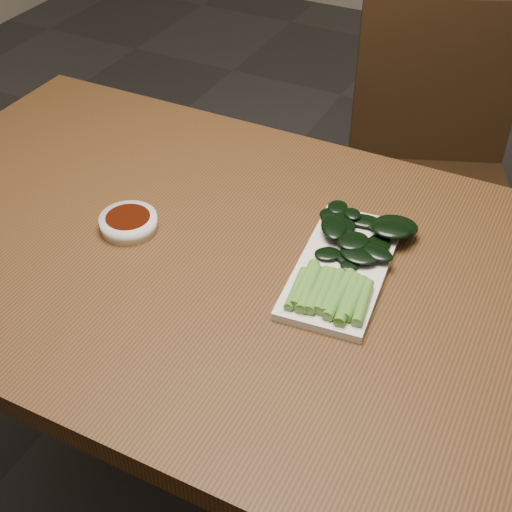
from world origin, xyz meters
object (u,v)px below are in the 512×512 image
gai_lan (350,256)px  sauce_bowl (129,223)px  chair_far (431,168)px  table (245,290)px  serving_plate (342,267)px

gai_lan → sauce_bowl: bearing=-168.8°
sauce_bowl → chair_far: bearing=68.4°
table → gai_lan: gai_lan is taller
table → gai_lan: size_ratio=4.70×
sauce_bowl → gai_lan: 0.38m
chair_far → serving_plate: bearing=-109.3°
table → gai_lan: 0.20m
table → chair_far: chair_far is taller
table → gai_lan: bearing=18.3°
sauce_bowl → gai_lan: gai_lan is taller
sauce_bowl → table: bearing=5.6°
chair_far → sauce_bowl: (-0.33, -0.83, 0.28)m
table → serving_plate: bearing=15.0°
chair_far → gai_lan: chair_far is taller
chair_far → serving_plate: size_ratio=2.93×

